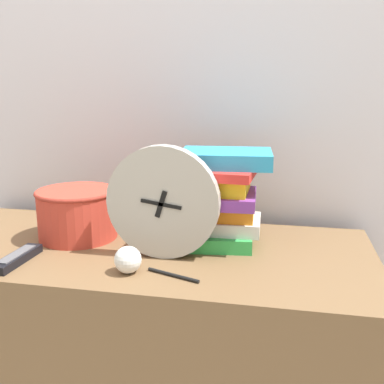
{
  "coord_description": "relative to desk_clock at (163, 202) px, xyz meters",
  "views": [
    {
      "loc": [
        0.37,
        -0.81,
        1.18
      ],
      "look_at": [
        0.14,
        0.28,
        0.91
      ],
      "focal_mm": 42.0,
      "sensor_mm": 36.0,
      "label": 1
    }
  ],
  "objects": [
    {
      "name": "book_stack",
      "position": [
        0.12,
        0.12,
        -0.01
      ],
      "size": [
        0.27,
        0.22,
        0.25
      ],
      "color": "green",
      "rests_on": "desk"
    },
    {
      "name": "desk_clock",
      "position": [
        0.0,
        0.0,
        0.0
      ],
      "size": [
        0.28,
        0.04,
        0.28
      ],
      "color": "#B7B2A8",
      "rests_on": "desk"
    },
    {
      "name": "pen",
      "position": [
        0.05,
        -0.11,
        -0.14
      ],
      "size": [
        0.13,
        0.05,
        0.01
      ],
      "color": "black",
      "rests_on": "desk"
    },
    {
      "name": "tv_remote",
      "position": [
        -0.34,
        -0.11,
        -0.13
      ],
      "size": [
        0.05,
        0.16,
        0.02
      ],
      "color": "black",
      "rests_on": "desk"
    },
    {
      "name": "desk",
      "position": [
        -0.09,
        0.06,
        -0.52
      ],
      "size": [
        1.23,
        0.54,
        0.76
      ],
      "color": "brown",
      "rests_on": "ground_plane"
    },
    {
      "name": "basket",
      "position": [
        -0.27,
        0.09,
        -0.07
      ],
      "size": [
        0.22,
        0.22,
        0.14
      ],
      "color": "#C63D2D",
      "rests_on": "desk"
    },
    {
      "name": "crumpled_paper_ball",
      "position": [
        -0.05,
        -0.11,
        -0.11
      ],
      "size": [
        0.06,
        0.06,
        0.06
      ],
      "color": "white",
      "rests_on": "desk"
    },
    {
      "name": "wall_back",
      "position": [
        -0.09,
        0.4,
        0.3
      ],
      "size": [
        6.0,
        0.04,
        2.4
      ],
      "color": "silver",
      "rests_on": "ground_plane"
    }
  ]
}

